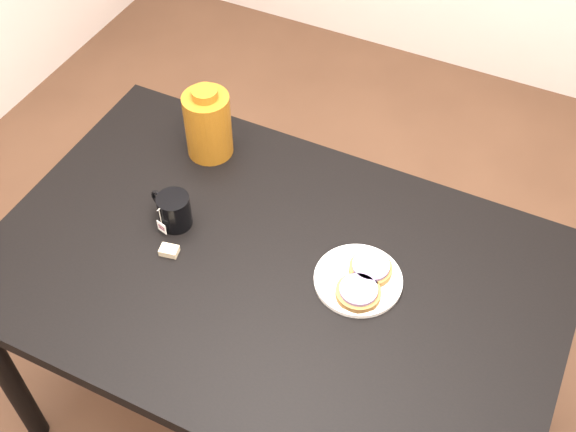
{
  "coord_description": "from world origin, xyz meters",
  "views": [
    {
      "loc": [
        0.5,
        -0.94,
        2.15
      ],
      "look_at": [
        -0.02,
        0.12,
        0.81
      ],
      "focal_mm": 45.0,
      "sensor_mm": 36.0,
      "label": 1
    }
  ],
  "objects_px": {
    "plate": "(358,279)",
    "teabag_pouch": "(169,251)",
    "bagel_front": "(358,292)",
    "mug": "(174,210)",
    "bagel_back": "(371,268)",
    "bagel_package": "(208,124)",
    "table": "(273,288)"
  },
  "relations": [
    {
      "from": "plate",
      "to": "teabag_pouch",
      "type": "xyz_separation_m",
      "value": [
        -0.45,
        -0.12,
        0.0
      ]
    },
    {
      "from": "bagel_front",
      "to": "teabag_pouch",
      "type": "bearing_deg",
      "value": -170.67
    },
    {
      "from": "bagel_front",
      "to": "mug",
      "type": "xyz_separation_m",
      "value": [
        -0.51,
        0.01,
        0.02
      ]
    },
    {
      "from": "plate",
      "to": "mug",
      "type": "xyz_separation_m",
      "value": [
        -0.49,
        -0.03,
        0.04
      ]
    },
    {
      "from": "bagel_back",
      "to": "bagel_front",
      "type": "height_order",
      "value": "same"
    },
    {
      "from": "bagel_back",
      "to": "mug",
      "type": "xyz_separation_m",
      "value": [
        -0.51,
        -0.06,
        0.02
      ]
    },
    {
      "from": "bagel_front",
      "to": "teabag_pouch",
      "type": "distance_m",
      "value": 0.48
    },
    {
      "from": "teabag_pouch",
      "to": "bagel_package",
      "type": "relative_size",
      "value": 0.21
    },
    {
      "from": "table",
      "to": "bagel_front",
      "type": "distance_m",
      "value": 0.25
    },
    {
      "from": "table",
      "to": "mug",
      "type": "distance_m",
      "value": 0.32
    },
    {
      "from": "table",
      "to": "teabag_pouch",
      "type": "relative_size",
      "value": 31.11
    },
    {
      "from": "bagel_back",
      "to": "bagel_package",
      "type": "bearing_deg",
      "value": 159.66
    },
    {
      "from": "table",
      "to": "plate",
      "type": "bearing_deg",
      "value": 14.74
    },
    {
      "from": "table",
      "to": "bagel_package",
      "type": "distance_m",
      "value": 0.49
    },
    {
      "from": "mug",
      "to": "table",
      "type": "bearing_deg",
      "value": 10.18
    },
    {
      "from": "bagel_back",
      "to": "mug",
      "type": "relative_size",
      "value": 1.1
    },
    {
      "from": "mug",
      "to": "teabag_pouch",
      "type": "relative_size",
      "value": 2.95
    },
    {
      "from": "bagel_package",
      "to": "mug",
      "type": "bearing_deg",
      "value": -78.99
    },
    {
      "from": "mug",
      "to": "bagel_front",
      "type": "bearing_deg",
      "value": 12.96
    },
    {
      "from": "mug",
      "to": "bagel_package",
      "type": "distance_m",
      "value": 0.28
    },
    {
      "from": "plate",
      "to": "bagel_front",
      "type": "height_order",
      "value": "bagel_front"
    },
    {
      "from": "teabag_pouch",
      "to": "bagel_package",
      "type": "distance_m",
      "value": 0.39
    },
    {
      "from": "plate",
      "to": "teabag_pouch",
      "type": "relative_size",
      "value": 4.73
    },
    {
      "from": "plate",
      "to": "mug",
      "type": "relative_size",
      "value": 1.6
    },
    {
      "from": "plate",
      "to": "mug",
      "type": "height_order",
      "value": "mug"
    },
    {
      "from": "plate",
      "to": "bagel_package",
      "type": "relative_size",
      "value": 0.99
    },
    {
      "from": "teabag_pouch",
      "to": "table",
      "type": "bearing_deg",
      "value": 15.52
    },
    {
      "from": "bagel_front",
      "to": "bagel_package",
      "type": "height_order",
      "value": "bagel_package"
    },
    {
      "from": "mug",
      "to": "plate",
      "type": "bearing_deg",
      "value": 18.2
    },
    {
      "from": "table",
      "to": "plate",
      "type": "height_order",
      "value": "plate"
    },
    {
      "from": "table",
      "to": "bagel_back",
      "type": "height_order",
      "value": "bagel_back"
    },
    {
      "from": "mug",
      "to": "bagel_package",
      "type": "bearing_deg",
      "value": 115.61
    }
  ]
}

